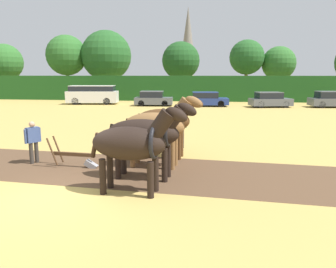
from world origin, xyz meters
TOP-DOWN VIEW (x-y plane):
  - ground_plane at (0.00, 0.00)m, footprint 240.00×240.00m
  - plowed_furrow_strip at (-3.23, 2.99)m, footprint 35.35×6.67m
  - hedgerow at (0.00, 32.32)m, footprint 62.38×1.89m
  - tree_far_left at (-26.19, 37.72)m, footprint 5.30×5.30m
  - tree_left at (-16.90, 38.48)m, footprint 5.78×5.78m
  - tree_center_left at (-11.19, 39.23)m, footprint 7.19×7.19m
  - tree_center at (-0.37, 39.31)m, footprint 5.31×5.31m
  - tree_center_right at (8.60, 37.93)m, footprint 4.61×4.61m
  - tree_right at (12.86, 38.53)m, footprint 4.48×4.48m
  - church_spire at (-1.14, 63.53)m, footprint 2.62×2.62m
  - draft_horse_lead_left at (1.98, 0.56)m, footprint 2.75×1.11m
  - draft_horse_lead_right at (2.08, 1.89)m, footprint 2.93×1.09m
  - draft_horse_trail_left at (2.20, 3.22)m, footprint 2.89×1.19m
  - draft_horse_trail_right at (2.29, 4.54)m, footprint 2.75×1.13m
  - plow at (-0.54, 2.77)m, footprint 1.80×0.49m
  - farmer_at_plow at (-2.32, 3.06)m, footprint 0.40×0.55m
  - farmer_beside_team at (2.72, 6.20)m, footprint 0.52×0.51m
  - parked_van at (-8.72, 26.38)m, footprint 5.59×2.57m
  - parked_car_left at (-1.88, 25.41)m, footprint 3.94×2.03m
  - parked_car_center_left at (3.54, 25.54)m, footprint 4.33×2.16m
  - parked_car_center at (9.72, 25.39)m, footprint 4.22×2.55m
  - parked_car_center_right at (15.67, 26.02)m, footprint 4.39×2.21m

SIDE VIEW (x-z plane):
  - ground_plane at x=0.00m, z-range 0.00..0.00m
  - plowed_furrow_strip at x=-3.23m, z-range 0.00..0.01m
  - plow at x=-0.54m, z-range -0.24..0.89m
  - parked_car_center_left at x=3.54m, z-range -0.02..1.42m
  - parked_car_center at x=9.72m, z-range -0.03..1.46m
  - parked_car_left at x=-1.88m, z-range -0.03..1.47m
  - parked_car_center_right at x=15.67m, z-range -0.03..1.54m
  - farmer_at_plow at x=-2.32m, z-range 0.11..1.64m
  - parked_van at x=-8.72m, z-range 0.04..2.04m
  - farmer_beside_team at x=2.72m, z-range 0.17..1.97m
  - draft_horse_lead_left at x=1.98m, z-range 0.15..2.60m
  - draft_horse_lead_right at x=2.08m, z-range 0.18..2.63m
  - draft_horse_trail_right at x=2.29m, z-range 0.21..2.64m
  - draft_horse_trail_left at x=2.20m, z-range 0.15..2.71m
  - hedgerow at x=0.00m, z-range 0.00..3.02m
  - tree_right at x=12.86m, z-range 1.18..8.05m
  - tree_far_left at x=-26.19m, z-range 1.13..8.71m
  - tree_center at x=-0.37m, z-range 1.20..8.94m
  - tree_center_right at x=8.60m, z-range 1.53..9.27m
  - tree_center_left at x=-11.19m, z-range 1.11..10.55m
  - tree_left at x=-16.90m, z-range 1.49..10.27m
  - church_spire at x=-1.14m, z-range 0.40..17.44m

